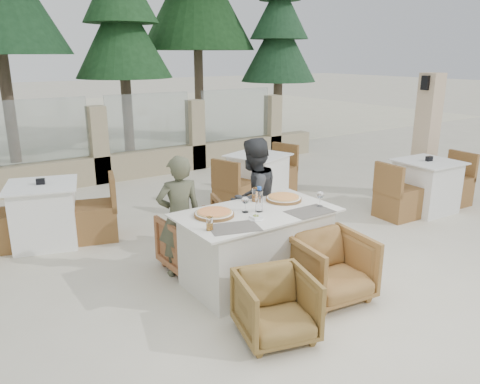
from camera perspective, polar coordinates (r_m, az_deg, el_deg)
ground at (r=4.95m, az=1.64°, el=-10.99°), size 80.00×80.00×0.00m
sand_patch at (r=17.88m, az=-25.91°, el=7.53°), size 30.00×16.00×0.01m
perimeter_wall_far at (r=8.87m, az=-16.91°, el=6.14°), size 10.00×0.34×1.60m
lantern_pillar at (r=8.27m, az=21.75°, el=6.39°), size 0.34×0.34×2.00m
pine_centre at (r=11.50m, az=-14.10°, el=17.10°), size 2.20×2.20×5.00m
pine_mid_right at (r=13.07m, az=-5.25°, el=21.32°), size 2.99×2.99×6.80m
pine_far_right at (r=12.90m, az=4.73°, el=16.28°), size 1.98×1.98×4.50m
dining_table at (r=4.82m, az=2.02°, el=-6.72°), size 1.60×0.90×0.77m
placemat_near_left at (r=4.25m, az=-0.69°, el=-4.36°), size 0.52×0.41×0.00m
placemat_near_right at (r=4.72m, az=8.50°, el=-2.37°), size 0.45×0.31×0.00m
pizza_left at (r=4.55m, az=-3.17°, el=-2.63°), size 0.51×0.51×0.05m
pizza_right at (r=5.04m, az=5.35°, el=-0.76°), size 0.39×0.39×0.05m
water_bottle at (r=4.65m, az=2.35°, el=-0.88°), size 0.09×0.09×0.26m
wine_glass_centre at (r=4.63m, az=0.64°, el=-1.41°), size 0.10×0.10×0.18m
wine_glass_corner at (r=4.88m, az=9.73°, el=-0.71°), size 0.10×0.10×0.18m
beer_glass_left at (r=4.18m, az=-3.73°, el=-3.86°), size 0.07×0.07×0.12m
beer_glass_right at (r=4.98m, az=1.87°, el=-0.33°), size 0.09×0.09×0.15m
olive_dish at (r=4.46m, az=1.96°, el=-3.08°), size 0.13×0.13×0.04m
armchair_far_left at (r=5.16m, az=-5.54°, el=-6.13°), size 0.66×0.68×0.61m
armchair_far_right at (r=5.63m, az=0.85°, el=-3.77°), size 0.89×0.90×0.67m
armchair_near_left at (r=3.99m, az=4.39°, el=-13.74°), size 0.74×0.75×0.56m
armchair_near_right at (r=4.63m, az=11.03°, el=-8.96°), size 0.76×0.78×0.64m
diner_left at (r=4.93m, az=-7.40°, el=-2.99°), size 0.53×0.41×1.30m
diner_right at (r=5.33m, az=1.60°, el=-0.82°), size 0.79×0.69×1.40m
bg_table_a at (r=6.25m, az=-22.71°, el=-2.53°), size 1.81×1.25×0.77m
bg_table_b at (r=7.44m, az=2.19°, el=1.69°), size 1.82×1.32×0.77m
bg_table_c at (r=7.52m, az=21.72°, el=0.67°), size 1.68×0.91×0.77m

